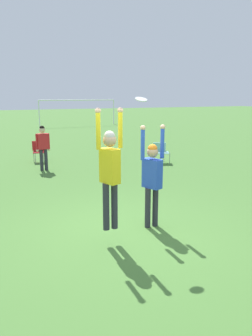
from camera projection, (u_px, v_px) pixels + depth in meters
ground_plane at (125, 231)px, 6.71m from camera, size 120.00×120.00×0.00m
person_jumping at (110, 166)px, 5.84m from camera, size 0.52×0.41×2.23m
person_defending at (152, 174)px, 6.70m from camera, size 0.55×0.45×2.15m
frisbee at (141, 99)px, 5.87m from camera, size 0.22×0.22×0.09m
camping_chair_0 at (39, 150)px, 13.58m from camera, size 0.57×0.61×0.87m
camping_chair_2 at (161, 151)px, 13.40m from camera, size 0.70×0.76×0.83m
person_spectator_near at (43, 144)px, 11.92m from camera, size 0.52×0.23×1.65m
soccer_goal at (78, 105)px, 29.66m from camera, size 7.10×0.10×2.35m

